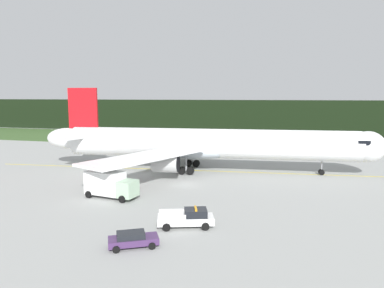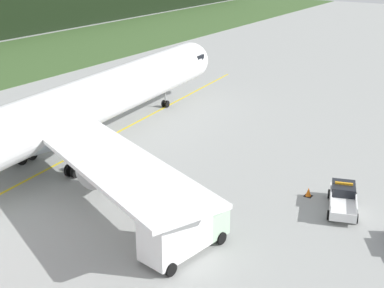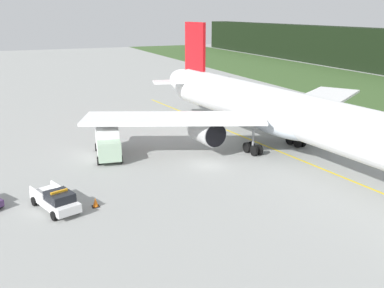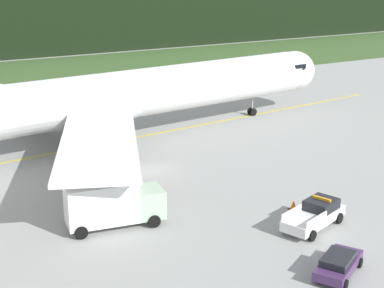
{
  "view_description": "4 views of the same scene",
  "coord_description": "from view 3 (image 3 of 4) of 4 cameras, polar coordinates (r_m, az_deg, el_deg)",
  "views": [
    {
      "loc": [
        13.81,
        -48.42,
        12.75
      ],
      "look_at": [
        -1.4,
        8.55,
        4.7
      ],
      "focal_mm": 33.29,
      "sensor_mm": 36.0,
      "label": 1
    },
    {
      "loc": [
        -32.46,
        -26.12,
        19.77
      ],
      "look_at": [
        0.56,
        -4.79,
        4.5
      ],
      "focal_mm": 48.5,
      "sensor_mm": 36.0,
      "label": 2
    },
    {
      "loc": [
        39.75,
        -19.37,
        15.62
      ],
      "look_at": [
        1.38,
        -2.71,
        3.07
      ],
      "focal_mm": 41.6,
      "sensor_mm": 36.0,
      "label": 3
    },
    {
      "loc": [
        -21.2,
        -44.0,
        17.41
      ],
      "look_at": [
        1.6,
        -4.81,
        3.46
      ],
      "focal_mm": 54.46,
      "sensor_mm": 36.0,
      "label": 4
    }
  ],
  "objects": [
    {
      "name": "ground",
      "position": [
        46.89,
        2.37,
        -2.78
      ],
      "size": [
        320.0,
        320.0,
        0.0
      ],
      "primitive_type": "plane",
      "color": "#959794"
    },
    {
      "name": "airliner",
      "position": [
        50.02,
        12.73,
        3.53
      ],
      "size": [
        57.45,
        42.3,
        14.09
      ],
      "color": "white",
      "rests_on": "ground"
    },
    {
      "name": "apron_cone",
      "position": [
        38.04,
        -12.27,
        -7.33
      ],
      "size": [
        0.62,
        0.62,
        0.78
      ],
      "color": "black",
      "rests_on": "ground"
    },
    {
      "name": "ops_pickup_truck",
      "position": [
        38.03,
        -17.05,
        -6.85
      ],
      "size": [
        5.8,
        3.59,
        1.94
      ],
      "color": "white",
      "rests_on": "ground"
    },
    {
      "name": "catering_truck",
      "position": [
        50.11,
        -10.78,
        0.34
      ],
      "size": [
        7.04,
        3.59,
        3.48
      ],
      "color": "#A2C1A3",
      "rests_on": "ground"
    },
    {
      "name": "taxiway_centerline_main",
      "position": [
        50.67,
        12.99,
        -1.7
      ],
      "size": [
        76.72,
        7.92,
        0.01
      ],
      "primitive_type": "cube",
      "rotation": [
        0.0,
        0.0,
        0.1
      ],
      "color": "yellow",
      "rests_on": "ground"
    }
  ]
}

